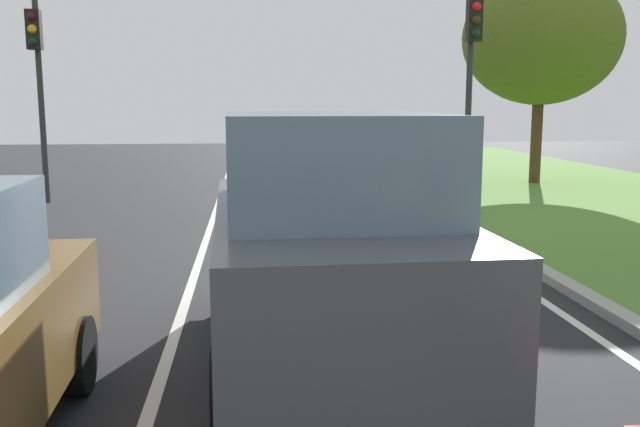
% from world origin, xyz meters
% --- Properties ---
extents(ground_plane, '(60.00, 60.00, 0.00)m').
position_xyz_m(ground_plane, '(0.00, 14.00, 0.00)').
color(ground_plane, '#262628').
extents(lane_line_center, '(0.12, 32.00, 0.01)m').
position_xyz_m(lane_line_center, '(-0.70, 14.00, 0.00)').
color(lane_line_center, silver).
rests_on(lane_line_center, ground).
extents(lane_line_right_edge, '(0.12, 32.00, 0.01)m').
position_xyz_m(lane_line_right_edge, '(3.60, 14.00, 0.00)').
color(lane_line_right_edge, silver).
rests_on(lane_line_right_edge, ground).
extents(curb_right, '(0.24, 48.00, 0.12)m').
position_xyz_m(curb_right, '(4.10, 14.00, 0.06)').
color(curb_right, '#9E9B93').
rests_on(curb_right, ground).
extents(car_suv_ahead, '(2.09, 4.56, 2.28)m').
position_xyz_m(car_suv_ahead, '(0.76, 8.38, 1.17)').
color(car_suv_ahead, '#474C51').
rests_on(car_suv_ahead, ground).
extents(traffic_light_near_right, '(0.32, 0.50, 4.75)m').
position_xyz_m(traffic_light_near_right, '(5.03, 17.64, 3.27)').
color(traffic_light_near_right, '#2D2D2D').
rests_on(traffic_light_near_right, ground).
extents(traffic_light_overhead_left, '(0.32, 0.50, 4.77)m').
position_xyz_m(traffic_light_overhead_left, '(-4.80, 19.28, 3.21)').
color(traffic_light_overhead_left, '#2D2D2D').
rests_on(traffic_light_overhead_left, ground).
extents(tree_roadside_far, '(4.47, 4.47, 6.12)m').
position_xyz_m(tree_roadside_far, '(8.43, 21.86, 4.21)').
color(tree_roadside_far, '#4C331E').
rests_on(tree_roadside_far, ground).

